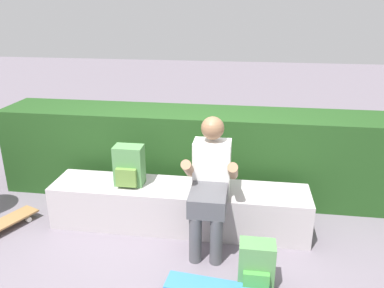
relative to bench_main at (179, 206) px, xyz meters
The scene contains 7 objects.
ground_plane 0.42m from the bench_main, 90.00° to the right, with size 24.00×24.00×0.00m, color slate.
bench_main is the anchor object (origin of this frame).
person_skater 0.58m from the bench_main, 33.59° to the right, with size 0.49×0.62×1.19m.
skateboard_near_person 1.07m from the bench_main, 64.06° to the right, with size 0.82×0.28×0.09m.
backpack_on_bench 0.64m from the bench_main, behind, with size 0.28×0.23×0.40m.
backpack_on_ground 1.10m from the bench_main, 46.27° to the right, with size 0.28×0.23×0.40m.
hedge_row 0.90m from the bench_main, 65.96° to the left, with size 5.04×0.68×0.99m.
Camera 1 is at (0.62, -2.98, 2.14)m, focal length 35.99 mm.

